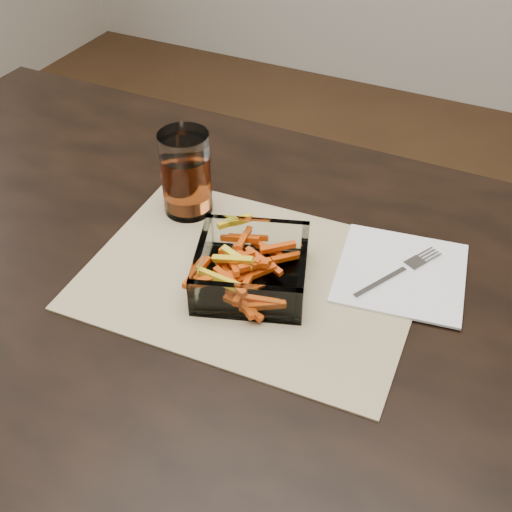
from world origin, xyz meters
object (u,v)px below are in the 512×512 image
(glass_bowl, at_px, (252,270))
(fork, at_px, (400,271))
(dining_table, at_px, (257,351))
(tumbler, at_px, (186,176))

(glass_bowl, xyz_separation_m, fork, (0.18, 0.11, -0.02))
(glass_bowl, relative_size, fork, 1.25)
(dining_table, relative_size, fork, 10.73)
(dining_table, distance_m, glass_bowl, 0.12)
(fork, bearing_deg, tumbler, -152.82)
(dining_table, relative_size, glass_bowl, 8.61)
(dining_table, height_order, tumbler, tumbler)
(tumbler, relative_size, fork, 0.89)
(glass_bowl, bearing_deg, tumbler, 146.13)
(glass_bowl, height_order, tumbler, tumbler)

